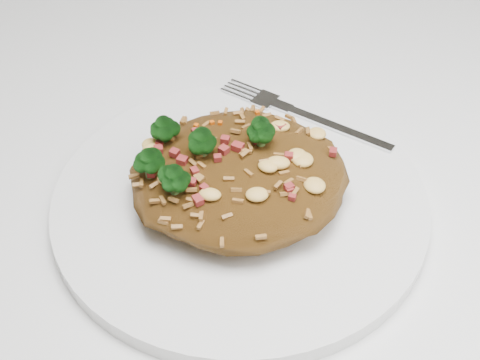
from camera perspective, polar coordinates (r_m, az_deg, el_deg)
name	(u,v)px	position (r m, az deg, el deg)	size (l,w,h in m)	color
dining_table	(144,241)	(0.62, -8.17, -5.15)	(1.20, 0.80, 0.75)	white
plate	(240,201)	(0.51, 0.00, -1.79)	(0.28, 0.28, 0.01)	white
fried_rice	(238,168)	(0.48, -0.18, 1.02)	(0.16, 0.15, 0.06)	brown
fork	(313,118)	(0.57, 6.26, 5.26)	(0.13, 0.12, 0.00)	silver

